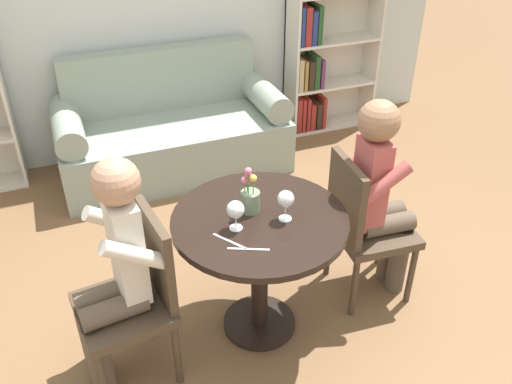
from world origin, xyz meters
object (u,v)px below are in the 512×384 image
at_px(bookshelf_right, 320,66).
at_px(wine_glass_right, 286,200).
at_px(flower_vase, 250,197).
at_px(couch, 172,133).
at_px(person_left, 114,274).
at_px(chair_right, 362,223).
at_px(chair_left, 137,293).
at_px(wine_glass_left, 236,210).
at_px(person_right, 381,195).

xyz_separation_m(bookshelf_right, wine_glass_right, (-1.33, -2.20, 0.27)).
bearing_deg(flower_vase, couch, 89.31).
xyz_separation_m(person_left, flower_vase, (0.70, 0.13, 0.16)).
bearing_deg(flower_vase, bookshelf_right, 54.79).
bearing_deg(bookshelf_right, chair_right, -111.04).
xyz_separation_m(chair_left, wine_glass_right, (0.75, -0.01, 0.35)).
relative_size(chair_left, wine_glass_right, 5.67).
height_order(chair_right, flower_vase, flower_vase).
bearing_deg(bookshelf_right, person_left, -134.48).
relative_size(bookshelf_right, wine_glass_left, 8.10).
height_order(chair_left, wine_glass_right, chair_left).
bearing_deg(wine_glass_right, flower_vase, 136.43).
relative_size(wine_glass_left, flower_vase, 0.59).
distance_m(person_left, flower_vase, 0.73).
relative_size(chair_left, person_right, 0.73).
bearing_deg(person_left, person_right, 86.97).
bearing_deg(wine_glass_right, chair_right, 11.34).
bearing_deg(person_right, flower_vase, 92.02).
bearing_deg(wine_glass_left, person_right, 5.13).
relative_size(person_right, wine_glass_left, 8.12).
xyz_separation_m(person_left, wine_glass_right, (0.84, 0.01, 0.19)).
bearing_deg(person_right, wine_glass_right, 103.26).
relative_size(person_left, flower_vase, 4.76).
relative_size(chair_right, wine_glass_right, 5.67).
distance_m(chair_left, person_right, 1.37).
relative_size(bookshelf_right, chair_right, 1.36).
height_order(chair_right, person_right, person_right).
relative_size(couch, chair_right, 1.97).
relative_size(bookshelf_right, flower_vase, 4.76).
xyz_separation_m(person_right, flower_vase, (-0.75, 0.03, 0.15)).
height_order(bookshelf_right, flower_vase, bookshelf_right).
height_order(chair_right, wine_glass_right, chair_right).
bearing_deg(wine_glass_right, couch, 93.29).
relative_size(chair_right, person_right, 0.73).
relative_size(couch, flower_vase, 6.89).
bearing_deg(chair_right, person_left, 99.20).
distance_m(wine_glass_left, flower_vase, 0.16).
bearing_deg(couch, chair_left, -108.32).
distance_m(bookshelf_right, wine_glass_right, 2.59).
bearing_deg(wine_glass_left, flower_vase, 43.90).
xyz_separation_m(couch, wine_glass_right, (0.11, -1.94, 0.54)).
height_order(couch, person_right, person_right).
distance_m(bookshelf_right, person_left, 3.10).
bearing_deg(bookshelf_right, wine_glass_right, -121.16).
bearing_deg(chair_left, flower_vase, 93.56).
bearing_deg(chair_right, wine_glass_right, 105.90).
xyz_separation_m(person_left, person_right, (1.45, 0.10, 0.01)).
height_order(couch, wine_glass_right, couch).
distance_m(person_right, wine_glass_right, 0.64).
height_order(bookshelf_right, person_right, person_right).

